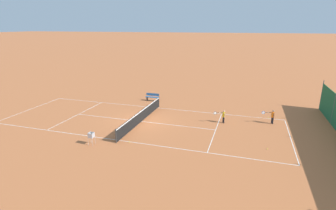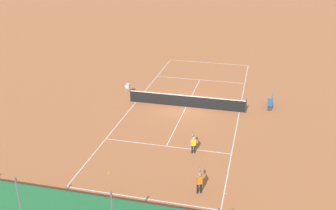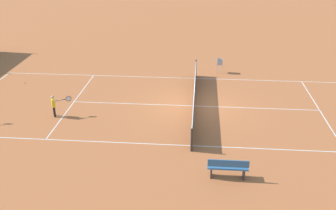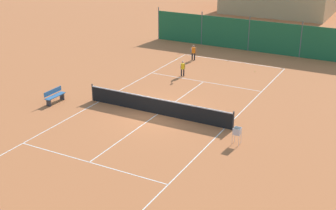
{
  "view_description": "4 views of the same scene",
  "coord_description": "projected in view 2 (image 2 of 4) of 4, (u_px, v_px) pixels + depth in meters",
  "views": [
    {
      "loc": [
        19.61,
        8.6,
        7.96
      ],
      "look_at": [
        -1.57,
        1.92,
        1.21
      ],
      "focal_mm": 28.0,
      "sensor_mm": 36.0,
      "label": 1
    },
    {
      "loc": [
        -5.28,
        27.53,
        12.27
      ],
      "look_at": [
        1.0,
        1.88,
        0.84
      ],
      "focal_mm": 42.0,
      "sensor_mm": 36.0,
      "label": 2
    },
    {
      "loc": [
        -18.67,
        -0.23,
        8.52
      ],
      "look_at": [
        -1.42,
        1.24,
        0.65
      ],
      "focal_mm": 42.0,
      "sensor_mm": 36.0,
      "label": 3
    },
    {
      "loc": [
        12.09,
        -21.35,
        10.45
      ],
      "look_at": [
        0.96,
        -0.55,
        0.94
      ],
      "focal_mm": 50.0,
      "sensor_mm": 36.0,
      "label": 4
    }
  ],
  "objects": [
    {
      "name": "court_line_markings",
      "position": [
        186.0,
        107.0,
        30.56
      ],
      "size": [
        8.25,
        23.85,
        0.01
      ],
      "color": "white",
      "rests_on": "ground"
    },
    {
      "name": "tennis_ball_service_box",
      "position": [
        109.0,
        173.0,
        22.01
      ],
      "size": [
        0.07,
        0.07,
        0.07
      ],
      "primitive_type": "sphere",
      "color": "#CCE033",
      "rests_on": "ground"
    },
    {
      "name": "ball_hopper",
      "position": [
        128.0,
        87.0,
        32.77
      ],
      "size": [
        0.36,
        0.36,
        0.89
      ],
      "color": "#B7B7BC",
      "rests_on": "ground"
    },
    {
      "name": "courtside_bench",
      "position": [
        271.0,
        102.0,
        30.24
      ],
      "size": [
        0.36,
        1.5,
        0.84
      ],
      "color": "#336699",
      "rests_on": "ground"
    },
    {
      "name": "tennis_ball_alley_right",
      "position": [
        131.0,
        106.0,
        30.71
      ],
      "size": [
        0.07,
        0.07,
        0.07
      ],
      "primitive_type": "sphere",
      "color": "#CCE033",
      "rests_on": "ground"
    },
    {
      "name": "tennis_ball_by_net_left",
      "position": [
        226.0,
        194.0,
        20.24
      ],
      "size": [
        0.07,
        0.07,
        0.07
      ],
      "primitive_type": "sphere",
      "color": "#CCE033",
      "rests_on": "ground"
    },
    {
      "name": "player_near_baseline",
      "position": [
        199.0,
        181.0,
        20.12
      ],
      "size": [
        0.4,
        1.04,
        1.21
      ],
      "color": "black",
      "rests_on": "ground"
    },
    {
      "name": "tennis_net",
      "position": [
        186.0,
        101.0,
        30.37
      ],
      "size": [
        9.18,
        0.08,
        1.06
      ],
      "color": "#2D2D2D",
      "rests_on": "ground"
    },
    {
      "name": "player_far_service",
      "position": [
        193.0,
        143.0,
        23.9
      ],
      "size": [
        0.46,
        0.96,
        1.1
      ],
      "color": "black",
      "rests_on": "ground"
    },
    {
      "name": "ground_plane",
      "position": [
        186.0,
        107.0,
        30.56
      ],
      "size": [
        600.0,
        600.0,
        0.0
      ],
      "primitive_type": "plane",
      "color": "#BC6638"
    }
  ]
}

